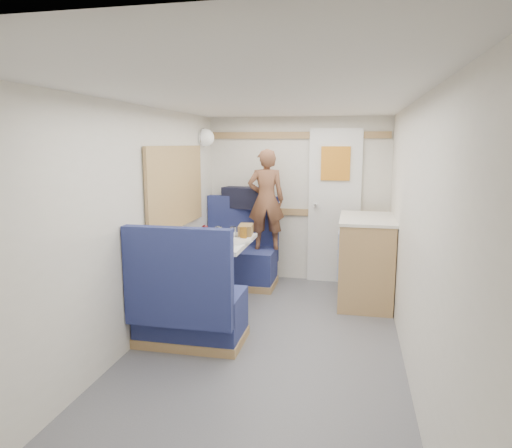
% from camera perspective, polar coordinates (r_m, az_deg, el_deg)
% --- Properties ---
extents(floor, '(4.50, 4.50, 0.00)m').
position_cam_1_polar(floor, '(3.76, 0.67, -16.51)').
color(floor, '#515156').
rests_on(floor, ground).
extents(ceiling, '(4.50, 4.50, 0.00)m').
position_cam_1_polar(ceiling, '(3.38, 0.74, 15.42)').
color(ceiling, silver).
rests_on(ceiling, wall_back).
extents(wall_back, '(2.20, 0.02, 2.00)m').
position_cam_1_polar(wall_back, '(5.63, 5.22, 3.03)').
color(wall_back, silver).
rests_on(wall_back, floor).
extents(wall_left, '(0.02, 4.50, 2.00)m').
position_cam_1_polar(wall_left, '(3.80, -15.76, -0.68)').
color(wall_left, silver).
rests_on(wall_left, floor).
extents(wall_right, '(0.02, 4.50, 2.00)m').
position_cam_1_polar(wall_right, '(3.40, 19.21, -2.11)').
color(wall_right, silver).
rests_on(wall_right, floor).
extents(oak_trim_low, '(2.15, 0.02, 0.08)m').
position_cam_1_polar(oak_trim_low, '(5.63, 5.17, 1.50)').
color(oak_trim_low, '#9B7946').
rests_on(oak_trim_low, wall_back).
extents(oak_trim_high, '(2.15, 0.02, 0.08)m').
position_cam_1_polar(oak_trim_high, '(5.57, 5.32, 10.99)').
color(oak_trim_high, '#9B7946').
rests_on(oak_trim_high, wall_back).
extents(side_window, '(0.04, 1.30, 0.72)m').
position_cam_1_polar(side_window, '(4.66, -9.98, 4.56)').
color(side_window, '#94A189').
rests_on(side_window, wall_left).
extents(rear_door, '(0.62, 0.12, 1.86)m').
position_cam_1_polar(rear_door, '(5.57, 9.77, 2.56)').
color(rear_door, white).
rests_on(rear_door, wall_back).
extents(dinette_table, '(0.62, 0.92, 0.72)m').
position_cam_1_polar(dinette_table, '(4.63, -4.77, -3.94)').
color(dinette_table, white).
rests_on(dinette_table, floor).
extents(bench_far, '(0.90, 0.59, 1.05)m').
position_cam_1_polar(bench_far, '(5.51, -2.13, -4.51)').
color(bench_far, '#161C48').
rests_on(bench_far, floor).
extents(bench_near, '(0.90, 0.59, 1.05)m').
position_cam_1_polar(bench_near, '(3.93, -8.41, -10.67)').
color(bench_near, '#161C48').
rests_on(bench_near, floor).
extents(ledge, '(0.90, 0.14, 0.04)m').
position_cam_1_polar(ledge, '(5.64, -1.54, 1.84)').
color(ledge, '#9B7946').
rests_on(ledge, bench_far).
extents(dome_light, '(0.20, 0.20, 0.20)m').
position_cam_1_polar(dome_light, '(5.43, -6.34, 10.69)').
color(dome_light, white).
rests_on(dome_light, wall_left).
extents(galley_counter, '(0.57, 0.92, 0.92)m').
position_cam_1_polar(galley_counter, '(5.00, 13.50, -4.31)').
color(galley_counter, '#9B7946').
rests_on(galley_counter, floor).
extents(person, '(0.48, 0.37, 1.17)m').
position_cam_1_polar(person, '(5.32, 1.27, 3.05)').
color(person, brown).
rests_on(person, bench_far).
extents(duffel_bag, '(0.57, 0.37, 0.25)m').
position_cam_1_polar(duffel_bag, '(5.61, -1.38, 3.32)').
color(duffel_bag, black).
rests_on(duffel_bag, ledge).
extents(tray, '(0.41, 0.45, 0.02)m').
position_cam_1_polar(tray, '(4.47, -3.27, -2.30)').
color(tray, silver).
rests_on(tray, dinette_table).
extents(orange_fruit, '(0.08, 0.08, 0.08)m').
position_cam_1_polar(orange_fruit, '(4.47, -3.57, -1.65)').
color(orange_fruit, '#DB6509').
rests_on(orange_fruit, tray).
extents(cheese_block, '(0.11, 0.08, 0.03)m').
position_cam_1_polar(cheese_block, '(4.39, -4.50, -2.20)').
color(cheese_block, '#ECD988').
rests_on(cheese_block, tray).
extents(wine_glass, '(0.08, 0.08, 0.17)m').
position_cam_1_polar(wine_glass, '(4.54, -6.42, -0.68)').
color(wine_glass, white).
rests_on(wine_glass, dinette_table).
extents(tumbler_left, '(0.07, 0.07, 0.11)m').
position_cam_1_polar(tumbler_left, '(4.32, -8.73, -2.22)').
color(tumbler_left, white).
rests_on(tumbler_left, dinette_table).
extents(tumbler_mid, '(0.07, 0.07, 0.11)m').
position_cam_1_polar(tumbler_mid, '(4.77, -4.70, -0.98)').
color(tumbler_mid, white).
rests_on(tumbler_mid, dinette_table).
extents(tumbler_right, '(0.07, 0.07, 0.11)m').
position_cam_1_polar(tumbler_right, '(4.76, -2.87, -0.99)').
color(tumbler_right, white).
rests_on(tumbler_right, dinette_table).
extents(beer_glass, '(0.07, 0.07, 0.11)m').
position_cam_1_polar(beer_glass, '(4.69, -1.59, -1.12)').
color(beer_glass, brown).
rests_on(beer_glass, dinette_table).
extents(pepper_grinder, '(0.03, 0.03, 0.09)m').
position_cam_1_polar(pepper_grinder, '(4.51, -6.10, -1.78)').
color(pepper_grinder, black).
rests_on(pepper_grinder, dinette_table).
extents(salt_grinder, '(0.04, 0.04, 0.09)m').
position_cam_1_polar(salt_grinder, '(4.71, -5.32, -1.22)').
color(salt_grinder, silver).
rests_on(salt_grinder, dinette_table).
extents(bread_loaf, '(0.17, 0.28, 0.11)m').
position_cam_1_polar(bread_loaf, '(4.87, -1.30, -0.72)').
color(bread_loaf, '#8B5F3A').
rests_on(bread_loaf, dinette_table).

